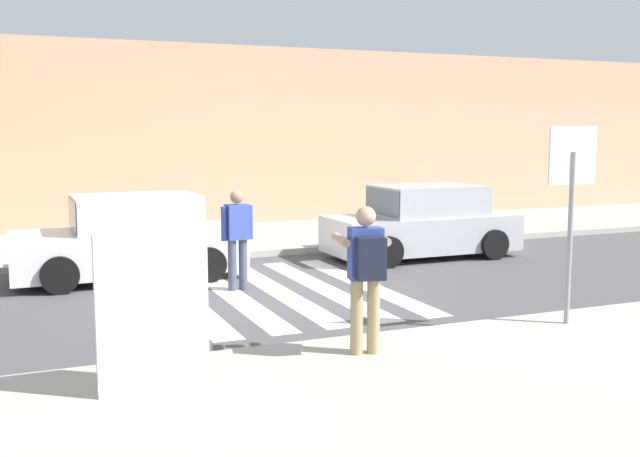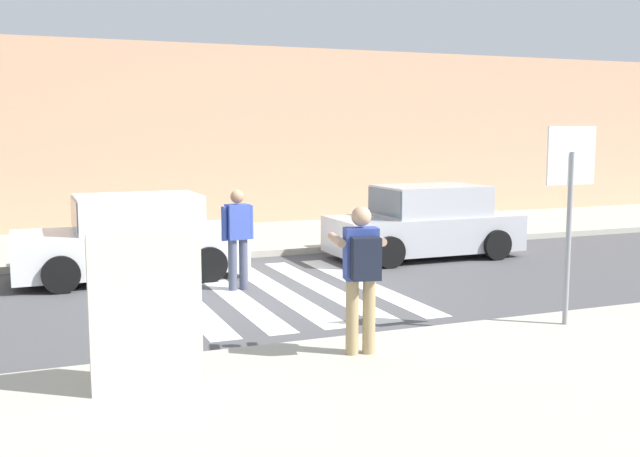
{
  "view_description": "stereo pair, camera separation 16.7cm",
  "coord_description": "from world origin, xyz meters",
  "px_view_note": "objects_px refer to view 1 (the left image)",
  "views": [
    {
      "loc": [
        -4.18,
        -11.56,
        2.72
      ],
      "look_at": [
        0.6,
        -0.2,
        1.1
      ],
      "focal_mm": 42.0,
      "sensor_mm": 36.0,
      "label": 1
    },
    {
      "loc": [
        -4.02,
        -11.63,
        2.72
      ],
      "look_at": [
        0.6,
        -0.2,
        1.1
      ],
      "focal_mm": 42.0,
      "sensor_mm": 36.0,
      "label": 2
    }
  ],
  "objects_px": {
    "pedestrian_crossing": "(237,234)",
    "parked_car_white": "(131,240)",
    "advertising_board": "(153,312)",
    "stop_sign": "(572,181)",
    "parked_car_silver": "(423,224)",
    "photographer_with_backpack": "(366,267)"
  },
  "relations": [
    {
      "from": "parked_car_white",
      "to": "advertising_board",
      "type": "height_order",
      "value": "advertising_board"
    },
    {
      "from": "photographer_with_backpack",
      "to": "parked_car_white",
      "type": "xyz_separation_m",
      "value": [
        -1.7,
        6.3,
        -0.44
      ]
    },
    {
      "from": "parked_car_silver",
      "to": "advertising_board",
      "type": "xyz_separation_m",
      "value": [
        -6.97,
        -6.58,
        0.21
      ]
    },
    {
      "from": "pedestrian_crossing",
      "to": "parked_car_silver",
      "type": "xyz_separation_m",
      "value": [
        4.66,
        1.71,
        -0.25
      ]
    },
    {
      "from": "pedestrian_crossing",
      "to": "parked_car_white",
      "type": "distance_m",
      "value": 2.31
    },
    {
      "from": "photographer_with_backpack",
      "to": "pedestrian_crossing",
      "type": "bearing_deg",
      "value": 92.17
    },
    {
      "from": "pedestrian_crossing",
      "to": "parked_car_white",
      "type": "xyz_separation_m",
      "value": [
        -1.52,
        1.71,
        -0.25
      ]
    },
    {
      "from": "parked_car_white",
      "to": "pedestrian_crossing",
      "type": "bearing_deg",
      "value": -48.39
    },
    {
      "from": "pedestrian_crossing",
      "to": "advertising_board",
      "type": "distance_m",
      "value": 5.39
    },
    {
      "from": "pedestrian_crossing",
      "to": "advertising_board",
      "type": "xyz_separation_m",
      "value": [
        -2.31,
        -4.87,
        -0.03
      ]
    },
    {
      "from": "stop_sign",
      "to": "photographer_with_backpack",
      "type": "distance_m",
      "value": 3.25
    },
    {
      "from": "photographer_with_backpack",
      "to": "parked_car_silver",
      "type": "relative_size",
      "value": 0.42
    },
    {
      "from": "stop_sign",
      "to": "parked_car_silver",
      "type": "xyz_separation_m",
      "value": [
        1.37,
        6.08,
        -1.34
      ]
    },
    {
      "from": "pedestrian_crossing",
      "to": "advertising_board",
      "type": "relative_size",
      "value": 1.08
    },
    {
      "from": "pedestrian_crossing",
      "to": "parked_car_silver",
      "type": "bearing_deg",
      "value": 20.2
    },
    {
      "from": "pedestrian_crossing",
      "to": "parked_car_silver",
      "type": "relative_size",
      "value": 0.42
    },
    {
      "from": "stop_sign",
      "to": "advertising_board",
      "type": "height_order",
      "value": "stop_sign"
    },
    {
      "from": "photographer_with_backpack",
      "to": "parked_car_white",
      "type": "distance_m",
      "value": 6.54
    },
    {
      "from": "parked_car_white",
      "to": "stop_sign",
      "type": "bearing_deg",
      "value": -51.64
    },
    {
      "from": "photographer_with_backpack",
      "to": "pedestrian_crossing",
      "type": "height_order",
      "value": "photographer_with_backpack"
    },
    {
      "from": "stop_sign",
      "to": "parked_car_silver",
      "type": "bearing_deg",
      "value": 77.29
    },
    {
      "from": "stop_sign",
      "to": "parked_car_white",
      "type": "relative_size",
      "value": 0.64
    }
  ]
}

